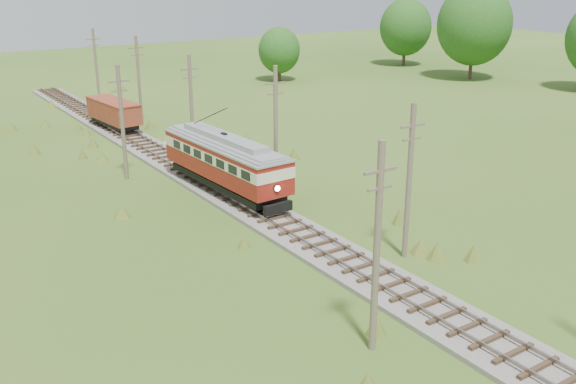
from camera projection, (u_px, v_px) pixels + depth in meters
railbed_main at (216, 187)px, 46.27m from camera, size 3.60×96.00×0.57m
streetcar at (225, 159)px, 44.32m from camera, size 3.52×12.73×5.78m
gondola at (114, 112)px, 62.54m from camera, size 3.13×7.76×2.51m
gravel_pile at (177, 139)px, 58.16m from camera, size 2.88×3.06×1.05m
utility_pole_r_2 at (409, 181)px, 34.03m from camera, size 1.60×0.30×8.60m
utility_pole_r_3 at (276, 129)px, 44.14m from camera, size 1.60×0.30×9.00m
utility_pole_r_4 at (191, 103)px, 54.36m from camera, size 1.60×0.30×8.40m
utility_pole_r_5 at (139, 79)px, 64.72m from camera, size 1.60×0.30×8.90m
utility_pole_r_6 at (96, 66)px, 74.87m from camera, size 1.60×0.30×8.70m
utility_pole_l_a at (377, 248)px, 25.31m from camera, size 1.60×0.30×9.00m
utility_pole_l_b at (122, 122)px, 47.25m from camera, size 1.60×0.30×8.60m
tree_right_4 at (474, 24)px, 90.95m from camera, size 10.50×10.50×13.53m
tree_right_5 at (406, 27)px, 105.09m from camera, size 8.40×8.40×10.82m
tree_mid_b at (279, 50)px, 90.52m from camera, size 5.88×5.88×7.57m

